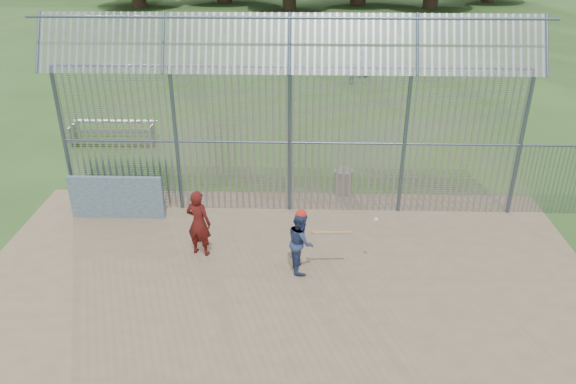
{
  "coord_description": "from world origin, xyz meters",
  "views": [
    {
      "loc": [
        0.37,
        -10.23,
        7.45
      ],
      "look_at": [
        0.0,
        2.0,
        1.3
      ],
      "focal_mm": 35.0,
      "sensor_mm": 36.0,
      "label": 1
    }
  ],
  "objects_px": {
    "bleacher": "(113,132)",
    "dugout_wall": "(117,197)",
    "batter": "(301,242)",
    "trash_can": "(343,182)",
    "onlooker": "(199,223)"
  },
  "relations": [
    {
      "from": "dugout_wall",
      "to": "batter",
      "type": "distance_m",
      "value": 5.45
    },
    {
      "from": "onlooker",
      "to": "bleacher",
      "type": "distance_m",
      "value": 8.34
    },
    {
      "from": "batter",
      "to": "dugout_wall",
      "type": "bearing_deg",
      "value": 55.68
    },
    {
      "from": "dugout_wall",
      "to": "bleacher",
      "type": "distance_m",
      "value": 5.7
    },
    {
      "from": "dugout_wall",
      "to": "onlooker",
      "type": "xyz_separation_m",
      "value": [
        2.52,
        -1.71,
        0.24
      ]
    },
    {
      "from": "batter",
      "to": "trash_can",
      "type": "distance_m",
      "value": 4.14
    },
    {
      "from": "onlooker",
      "to": "bleacher",
      "type": "xyz_separation_m",
      "value": [
        -4.32,
        7.12,
        -0.45
      ]
    },
    {
      "from": "dugout_wall",
      "to": "onlooker",
      "type": "distance_m",
      "value": 3.05
    },
    {
      "from": "trash_can",
      "to": "dugout_wall",
      "type": "bearing_deg",
      "value": -165.0
    },
    {
      "from": "batter",
      "to": "onlooker",
      "type": "xyz_separation_m",
      "value": [
        -2.42,
        0.59,
        0.11
      ]
    },
    {
      "from": "bleacher",
      "to": "dugout_wall",
      "type": "bearing_deg",
      "value": -71.56
    },
    {
      "from": "onlooker",
      "to": "trash_can",
      "type": "distance_m",
      "value": 4.95
    },
    {
      "from": "dugout_wall",
      "to": "batter",
      "type": "height_order",
      "value": "batter"
    },
    {
      "from": "onlooker",
      "to": "trash_can",
      "type": "bearing_deg",
      "value": -119.36
    },
    {
      "from": "trash_can",
      "to": "bleacher",
      "type": "xyz_separation_m",
      "value": [
        -7.93,
        3.77,
        0.03
      ]
    }
  ]
}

